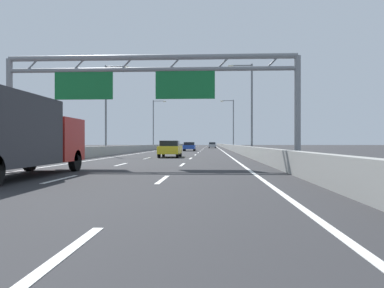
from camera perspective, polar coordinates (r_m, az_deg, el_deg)
The scene contains 50 objects.
ground_plane at distance 100.67m, azimuth 0.92°, elevation -0.55°, with size 260.00×260.00×0.00m, color #2D2D30.
lane_dash_left_1 at distance 14.19m, azimuth -19.05°, elevation -4.98°, with size 0.16×3.00×0.01m, color white.
lane_dash_left_2 at distance 22.76m, azimuth -10.54°, elevation -3.03°, with size 0.16×3.00×0.01m, color white.
lane_dash_left_3 at distance 31.57m, azimuth -6.74°, elevation -2.14°, with size 0.16×3.00×0.01m, color white.
lane_dash_left_4 at distance 40.47m, azimuth -4.60°, elevation -1.63°, with size 0.16×3.00×0.01m, color white.
lane_dash_left_5 at distance 49.40m, azimuth -3.24°, elevation -1.30°, with size 0.16×3.00×0.01m, color white.
lane_dash_left_6 at distance 58.36m, azimuth -2.29°, elevation -1.07°, with size 0.16×3.00×0.01m, color white.
lane_dash_left_7 at distance 67.32m, azimuth -1.60°, elevation -0.91°, with size 0.16×3.00×0.01m, color white.
lane_dash_left_8 at distance 76.30m, azimuth -1.07°, elevation -0.78°, with size 0.16×3.00×0.01m, color white.
lane_dash_left_9 at distance 85.28m, azimuth -0.65°, elevation -0.68°, with size 0.16×3.00×0.01m, color white.
lane_dash_left_10 at distance 94.26m, azimuth -0.31°, elevation -0.60°, with size 0.16×3.00×0.01m, color white.
lane_dash_left_11 at distance 103.25m, azimuth -0.03°, elevation -0.53°, with size 0.16×3.00×0.01m, color white.
lane_dash_left_12 at distance 112.24m, azimuth 0.21°, elevation -0.47°, with size 0.16×3.00×0.01m, color white.
lane_dash_left_13 at distance 121.23m, azimuth 0.41°, elevation -0.43°, with size 0.16×3.00×0.01m, color white.
lane_dash_left_14 at distance 130.22m, azimuth 0.58°, elevation -0.38°, with size 0.16×3.00×0.01m, color white.
lane_dash_left_15 at distance 139.21m, azimuth 0.73°, elevation -0.35°, with size 0.16×3.00×0.01m, color white.
lane_dash_left_16 at distance 148.20m, azimuth 0.86°, elevation -0.32°, with size 0.16×3.00×0.01m, color white.
lane_dash_left_17 at distance 157.20m, azimuth 0.98°, elevation -0.29°, with size 0.16×3.00×0.01m, color white.
lane_dash_right_0 at distance 4.61m, azimuth -19.40°, elevation -15.86°, with size 0.16×3.00×0.01m, color white.
lane_dash_right_1 at distance 13.27m, azimuth -4.42°, elevation -5.33°, with size 0.16×3.00×0.01m, color white.
lane_dash_right_2 at distance 22.20m, azimuth -1.45°, elevation -3.11°, with size 0.16×3.00×0.01m, color white.
lane_dash_right_3 at distance 31.18m, azimuth -0.20°, elevation -2.17°, with size 0.16×3.00×0.01m, color white.
lane_dash_right_4 at distance 40.16m, azimuth 0.50°, elevation -1.64°, with size 0.16×3.00×0.01m, color white.
lane_dash_right_5 at distance 49.15m, azimuth 0.94°, elevation -1.31°, with size 0.16×3.00×0.01m, color white.
lane_dash_right_6 at distance 58.14m, azimuth 1.24°, elevation -1.08°, with size 0.16×3.00×0.01m, color white.
lane_dash_right_7 at distance 67.14m, azimuth 1.47°, elevation -0.91°, with size 0.16×3.00×0.01m, color white.
lane_dash_right_8 at distance 76.13m, azimuth 1.64°, elevation -0.78°, with size 0.16×3.00×0.01m, color white.
lane_dash_right_9 at distance 85.13m, azimuth 1.77°, elevation -0.68°, with size 0.16×3.00×0.01m, color white.
lane_dash_right_10 at distance 94.13m, azimuth 1.88°, elevation -0.60°, with size 0.16×3.00×0.01m, color white.
lane_dash_right_11 at distance 103.13m, azimuth 1.97°, elevation -0.53°, with size 0.16×3.00×0.01m, color white.
lane_dash_right_12 at distance 112.12m, azimuth 2.04°, elevation -0.47°, with size 0.16×3.00×0.01m, color white.
lane_dash_right_13 at distance 121.12m, azimuth 2.11°, elevation -0.43°, with size 0.16×3.00×0.01m, color white.
lane_dash_right_14 at distance 130.12m, azimuth 2.16°, elevation -0.38°, with size 0.16×3.00×0.01m, color white.
lane_dash_right_15 at distance 139.12m, azimuth 2.21°, elevation -0.35°, with size 0.16×3.00×0.01m, color white.
lane_dash_right_16 at distance 148.12m, azimuth 2.25°, elevation -0.32°, with size 0.16×3.00×0.01m, color white.
lane_dash_right_17 at distance 157.12m, azimuth 2.29°, elevation -0.29°, with size 0.16×3.00×0.01m, color white.
edge_line_left at distance 89.04m, azimuth -2.73°, elevation -0.64°, with size 0.16×176.00×0.01m, color white.
edge_line_right at distance 88.63m, azimuth 4.05°, elevation -0.65°, with size 0.16×176.00×0.01m, color white.
barrier_left at distance 111.09m, azimuth -2.46°, elevation -0.24°, with size 0.45×220.00×0.95m.
barrier_right at distance 110.66m, azimuth 4.67°, elevation -0.24°, with size 0.45×220.00×0.95m.
sign_gantry at distance 22.35m, azimuth -6.76°, elevation 9.34°, with size 17.05×0.36×6.36m.
streetlamp_left_mid at distance 41.56m, azimuth -12.45°, elevation 5.86°, with size 2.58×0.28×9.50m.
streetlamp_right_mid at distance 40.29m, azimuth 8.61°, elevation 6.04°, with size 2.58×0.28×9.50m.
streetlamp_left_far at distance 73.93m, azimuth -5.63°, elevation 3.37°, with size 2.58×0.28×9.50m.
streetlamp_right_far at distance 73.22m, azimuth 6.03°, elevation 3.40°, with size 2.58×0.28×9.50m.
black_car at distance 112.43m, azimuth 3.04°, elevation -0.10°, with size 1.78×4.35×1.45m.
yellow_car at distance 33.90m, azimuth -3.30°, elevation -0.71°, with size 1.80×4.12×1.47m.
blue_car at distance 60.11m, azimuth -0.40°, elevation -0.36°, with size 1.81×4.24×1.38m.
silver_car at distance 92.15m, azimuth 3.05°, elevation -0.17°, with size 1.74×4.60×1.38m.
box_truck at distance 14.91m, azimuth -25.87°, elevation 1.46°, with size 2.38×8.82×2.94m.
Camera 1 is at (3.48, -0.60, 1.28)m, focal length 35.66 mm.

